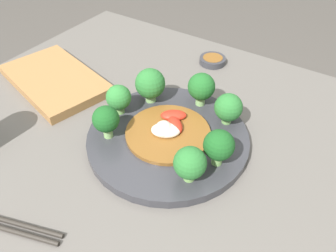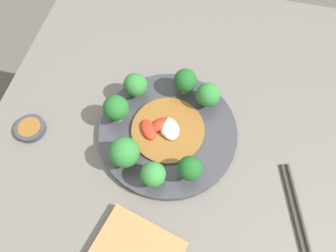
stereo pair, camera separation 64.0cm
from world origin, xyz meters
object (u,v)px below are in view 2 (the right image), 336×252
object	(u,v)px
broccoli_north	(116,108)
broccoli_west	(153,174)
broccoli_northwest	(124,152)
broccoli_east	(187,81)
chopsticks	(298,220)
broccoli_northeast	(135,85)
plate	(168,132)
broccoli_southeast	(208,95)
sauce_dish	(30,128)
broccoli_southwest	(190,169)
stirfry_center	(167,129)

from	to	relation	value
broccoli_north	broccoli_west	xyz separation A→B (m)	(-0.12, -0.11, -0.01)
broccoli_northwest	broccoli_north	bearing A→B (deg)	26.80
broccoli_east	chopsticks	size ratio (longest dim) A/B	0.30
broccoli_northeast	plate	bearing A→B (deg)	-129.27
broccoli_southeast	sauce_dish	world-z (taller)	broccoli_southeast
sauce_dish	broccoli_north	bearing A→B (deg)	-70.38
broccoli_northeast	chopsticks	distance (m)	0.42
broccoli_southwest	stirfry_center	xyz separation A→B (m)	(0.08, 0.06, -0.03)
broccoli_west	chopsticks	xyz separation A→B (m)	(-0.01, -0.28, -0.05)
broccoli_northeast	sauce_dish	xyz separation A→B (m)	(-0.13, 0.20, -0.04)
sauce_dish	broccoli_southeast	bearing A→B (deg)	-68.19
plate	broccoli_east	distance (m)	0.12
broccoli_southeast	broccoli_north	distance (m)	0.19
broccoli_west	broccoli_northeast	bearing A→B (deg)	25.24
broccoli_east	sauce_dish	world-z (taller)	broccoli_east
broccoli_northwest	plate	bearing A→B (deg)	-37.65
broccoli_southwest	broccoli_north	world-z (taller)	broccoli_north
chopsticks	stirfry_center	bearing A→B (deg)	67.15
broccoli_northeast	stirfry_center	bearing A→B (deg)	-130.80
plate	stirfry_center	bearing A→B (deg)	120.25
sauce_dish	stirfry_center	bearing A→B (deg)	-78.65
plate	broccoli_southeast	world-z (taller)	broccoli_southeast
broccoli_northwest	stirfry_center	xyz separation A→B (m)	(0.08, -0.06, -0.03)
plate	broccoli_southwest	xyz separation A→B (m)	(-0.09, -0.06, 0.05)
broccoli_northeast	stirfry_center	distance (m)	0.12
plate	broccoli_northeast	size ratio (longest dim) A/B	4.83
broccoli_northeast	stirfry_center	size ratio (longest dim) A/B	0.39
broccoli_southeast	stirfry_center	size ratio (longest dim) A/B	0.40
broccoli_southwest	stirfry_center	distance (m)	0.11
plate	broccoli_northwest	xyz separation A→B (m)	(-0.08, 0.06, 0.05)
broccoli_southwest	broccoli_northeast	bearing A→B (deg)	43.52
broccoli_west	broccoli_southwest	bearing A→B (deg)	-68.20
broccoli_southeast	chopsticks	world-z (taller)	broccoli_southeast
broccoli_northeast	broccoli_west	world-z (taller)	same
broccoli_northwest	broccoli_east	distance (m)	0.20
broccoli_southeast	chopsticks	bearing A→B (deg)	-133.60
stirfry_center	sauce_dish	bearing A→B (deg)	101.35
broccoli_northeast	broccoli_southwest	bearing A→B (deg)	-136.48
broccoli_southeast	stirfry_center	world-z (taller)	broccoli_southeast
broccoli_east	broccoli_north	distance (m)	0.16
broccoli_northwest	stirfry_center	size ratio (longest dim) A/B	0.46
stirfry_center	broccoli_northeast	bearing A→B (deg)	49.20
broccoli_southwest	broccoli_east	distance (m)	0.20
broccoli_northwest	broccoli_north	distance (m)	0.10
broccoli_east	sauce_dish	size ratio (longest dim) A/B	1.04
broccoli_east	broccoli_southeast	bearing A→B (deg)	-112.78
broccoli_northwest	broccoli_northeast	xyz separation A→B (m)	(0.16, 0.02, -0.01)
chopsticks	plate	bearing A→B (deg)	66.66
broccoli_southwest	sauce_dish	world-z (taller)	broccoli_southwest
broccoli_east	broccoli_northeast	xyz separation A→B (m)	(-0.03, 0.10, -0.01)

